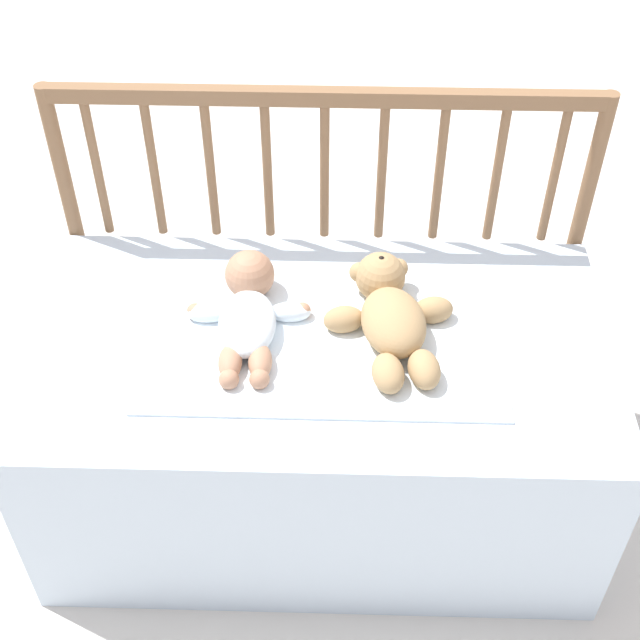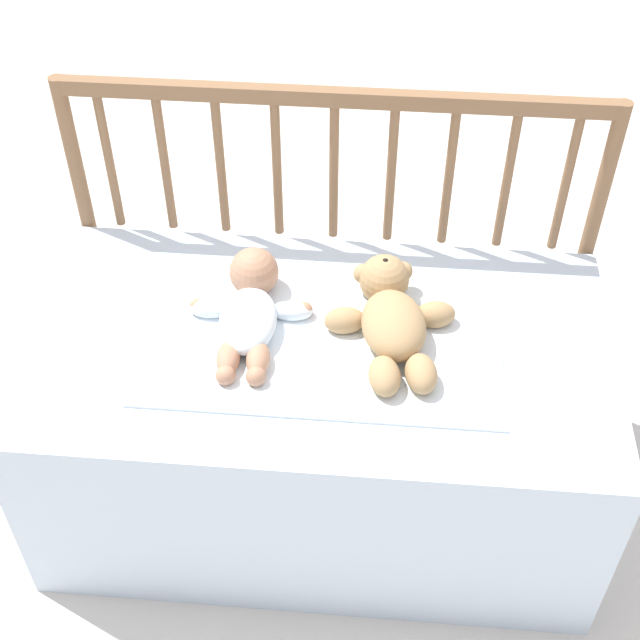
% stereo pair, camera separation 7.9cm
% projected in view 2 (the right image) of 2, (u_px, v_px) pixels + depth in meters
% --- Properties ---
extents(ground_plane, '(12.00, 12.00, 0.00)m').
position_uv_depth(ground_plane, '(320.00, 487.00, 2.28)').
color(ground_plane, silver).
extents(crib_mattress, '(1.26, 0.70, 0.53)m').
position_uv_depth(crib_mattress, '(320.00, 421.00, 2.10)').
color(crib_mattress, silver).
rests_on(crib_mattress, ground_plane).
extents(crib_rail, '(1.26, 0.04, 0.93)m').
position_uv_depth(crib_rail, '(333.00, 194.00, 2.10)').
color(crib_rail, brown).
rests_on(crib_rail, ground_plane).
extents(blanket, '(0.77, 0.46, 0.01)m').
position_uv_depth(blanket, '(323.00, 336.00, 1.92)').
color(blanket, white).
rests_on(blanket, crib_mattress).
extents(teddy_bear, '(0.29, 0.38, 0.11)m').
position_uv_depth(teddy_bear, '(392.00, 317.00, 1.90)').
color(teddy_bear, tan).
rests_on(teddy_bear, crib_mattress).
extents(baby, '(0.27, 0.36, 0.11)m').
position_uv_depth(baby, '(250.00, 309.00, 1.93)').
color(baby, white).
rests_on(baby, crib_mattress).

